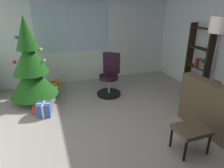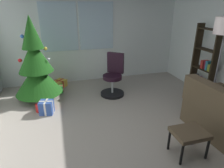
{
  "view_description": "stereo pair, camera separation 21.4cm",
  "coord_description": "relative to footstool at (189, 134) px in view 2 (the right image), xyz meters",
  "views": [
    {
      "loc": [
        -1.16,
        -2.49,
        2.05
      ],
      "look_at": [
        -0.11,
        0.45,
        0.77
      ],
      "focal_mm": 31.89,
      "sensor_mm": 36.0,
      "label": 1
    },
    {
      "loc": [
        -0.96,
        -2.55,
        2.05
      ],
      "look_at": [
        -0.11,
        0.45,
        0.77
      ],
      "focal_mm": 31.89,
      "sensor_mm": 36.0,
      "label": 2
    }
  ],
  "objects": [
    {
      "name": "gift_box_gold",
      "position": [
        -1.7,
        3.05,
        -0.25
      ],
      "size": [
        0.44,
        0.44,
        0.19
      ],
      "color": "gold",
      "rests_on": "ground_plane"
    },
    {
      "name": "gift_box_red",
      "position": [
        -2.02,
        1.85,
        -0.24
      ],
      "size": [
        0.36,
        0.36,
        0.19
      ],
      "color": "red",
      "rests_on": "ground_plane"
    },
    {
      "name": "gift_box_green",
      "position": [
        -1.74,
        2.73,
        -0.25
      ],
      "size": [
        0.26,
        0.2,
        0.17
      ],
      "color": "#1E722D",
      "rests_on": "ground_plane"
    },
    {
      "name": "holiday_tree",
      "position": [
        -2.14,
        2.48,
        0.43
      ],
      "size": [
        1.01,
        1.01,
        2.27
      ],
      "color": "#4C331E",
      "rests_on": "ground_plane"
    },
    {
      "name": "bookshelf",
      "position": [
        1.45,
        1.59,
        0.39
      ],
      "size": [
        0.18,
        0.64,
        1.64
      ],
      "color": "black",
      "rests_on": "ground_plane"
    },
    {
      "name": "wall_back_with_windows",
      "position": [
        -0.73,
        3.44,
        1.01
      ],
      "size": [
        4.77,
        0.12,
        2.69
      ],
      "color": "silver",
      "rests_on": "ground_plane"
    },
    {
      "name": "footstool",
      "position": [
        0.0,
        0.0,
        0.0
      ],
      "size": [
        0.47,
        0.38,
        0.39
      ],
      "color": "brown",
      "rests_on": "ground_plane"
    },
    {
      "name": "office_chair",
      "position": [
        -0.45,
        2.28,
        0.05
      ],
      "size": [
        0.58,
        0.58,
        0.99
      ],
      "color": "black",
      "rests_on": "ground_plane"
    },
    {
      "name": "ground_plane",
      "position": [
        -0.72,
        0.62,
        -0.39
      ],
      "size": [
        4.77,
        5.54,
        0.1
      ],
      "primitive_type": "cube",
      "color": "#A0968B"
    },
    {
      "name": "gift_box_blue",
      "position": [
        -1.98,
        1.76,
        -0.2
      ],
      "size": [
        0.3,
        0.28,
        0.27
      ],
      "color": "#2D4C99",
      "rests_on": "ground_plane"
    }
  ]
}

